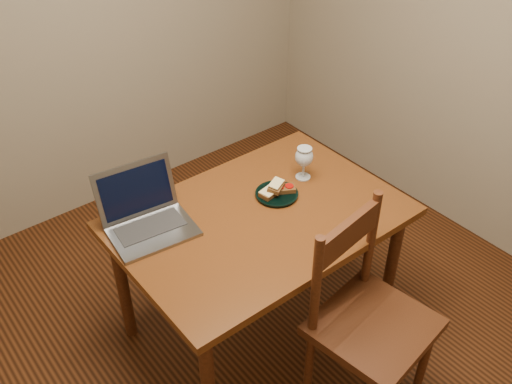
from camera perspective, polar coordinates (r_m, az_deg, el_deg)
floor at (r=3.10m, az=0.02°, el=-14.15°), size 3.20×3.20×0.02m
back_wall at (r=3.54m, az=-17.26°, el=17.14°), size 3.20×0.02×2.60m
right_wall at (r=3.40m, az=22.55°, el=15.22°), size 0.02×3.20×2.60m
table at (r=2.69m, az=0.37°, el=-3.74°), size 1.30×0.90×0.74m
chair at (r=2.50m, az=11.32°, el=-11.81°), size 0.53×0.51×0.51m
plate at (r=2.74m, az=2.09°, el=-0.22°), size 0.21×0.21×0.02m
sandwich_cheese at (r=2.72m, az=1.41°, el=0.02°), size 0.11×0.08×0.03m
sandwich_tomato at (r=2.74m, az=2.87°, el=0.40°), size 0.12×0.10×0.03m
sandwich_top at (r=2.72m, az=2.04°, el=0.63°), size 0.12×0.10×0.03m
milk_glass at (r=2.83m, az=4.80°, el=2.92°), size 0.09×0.09×0.18m
laptop at (r=2.58m, az=-11.04°, el=-1.99°), size 0.40×0.37×0.26m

